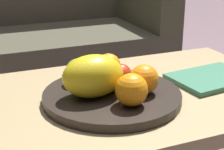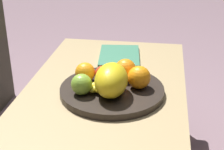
# 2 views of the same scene
# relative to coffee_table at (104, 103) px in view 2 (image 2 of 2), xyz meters

# --- Properties ---
(coffee_table) EXTENTS (1.12, 0.61, 0.45)m
(coffee_table) POSITION_rel_coffee_table_xyz_m (0.00, 0.00, 0.00)
(coffee_table) COLOR tan
(coffee_table) RESTS_ON ground_plane
(fruit_bowl) EXTENTS (0.38, 0.38, 0.03)m
(fruit_bowl) POSITION_rel_coffee_table_xyz_m (-0.01, -0.03, 0.06)
(fruit_bowl) COLOR #2C241F
(fruit_bowl) RESTS_ON coffee_table
(melon_large_front) EXTENTS (0.17, 0.11, 0.11)m
(melon_large_front) POSITION_rel_coffee_table_xyz_m (-0.07, -0.04, 0.13)
(melon_large_front) COLOR yellow
(melon_large_front) RESTS_ON fruit_bowl
(orange_front) EXTENTS (0.08, 0.08, 0.08)m
(orange_front) POSITION_rel_coffee_table_xyz_m (-0.00, -0.13, 0.12)
(orange_front) COLOR orange
(orange_front) RESTS_ON fruit_bowl
(orange_left) EXTENTS (0.08, 0.08, 0.08)m
(orange_left) POSITION_rel_coffee_table_xyz_m (0.02, 0.07, 0.11)
(orange_left) COLOR orange
(orange_left) RESTS_ON fruit_bowl
(orange_right) EXTENTS (0.08, 0.08, 0.08)m
(orange_right) POSITION_rel_coffee_table_xyz_m (0.06, -0.07, 0.12)
(orange_right) COLOR orange
(orange_right) RESTS_ON fruit_bowl
(apple_front) EXTENTS (0.06, 0.06, 0.06)m
(apple_front) POSITION_rel_coffee_table_xyz_m (0.03, 0.01, 0.11)
(apple_front) COLOR #BB341A
(apple_front) RESTS_ON fruit_bowl
(apple_left) EXTENTS (0.07, 0.07, 0.07)m
(apple_left) POSITION_rel_coffee_table_xyz_m (-0.08, 0.06, 0.11)
(apple_left) COLOR #7FAC36
(apple_left) RESTS_ON fruit_bowl
(banana_bunch) EXTENTS (0.16, 0.15, 0.06)m
(banana_bunch) POSITION_rel_coffee_table_xyz_m (-0.02, -0.00, 0.10)
(banana_bunch) COLOR gold
(banana_bunch) RESTS_ON fruit_bowl
(magazine) EXTENTS (0.27, 0.21, 0.02)m
(magazine) POSITION_rel_coffee_table_xyz_m (0.34, -0.01, 0.06)
(magazine) COLOR #3C7B5C
(magazine) RESTS_ON coffee_table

